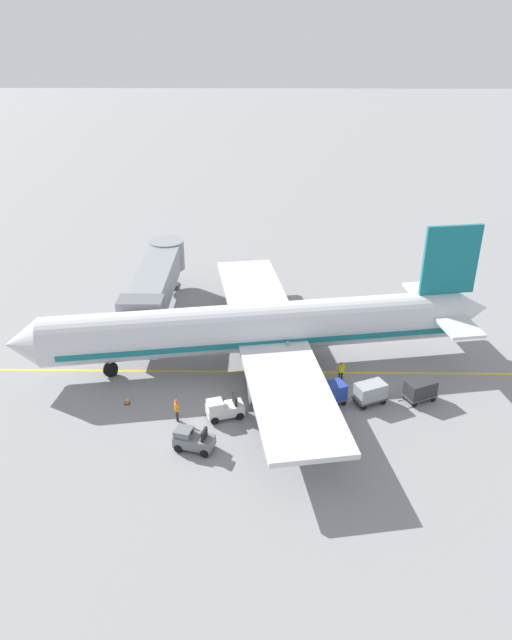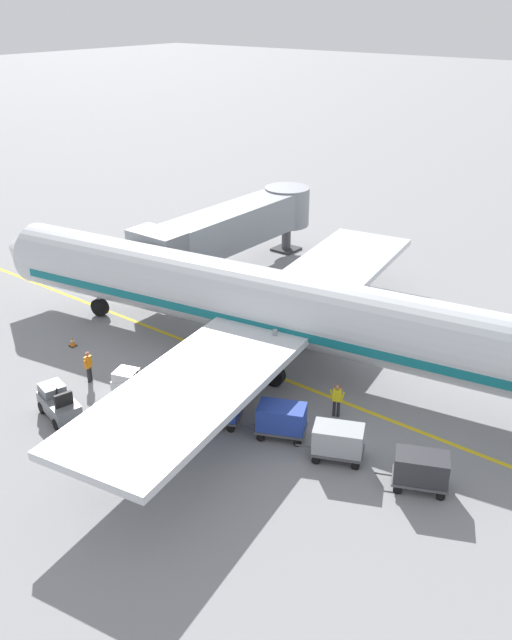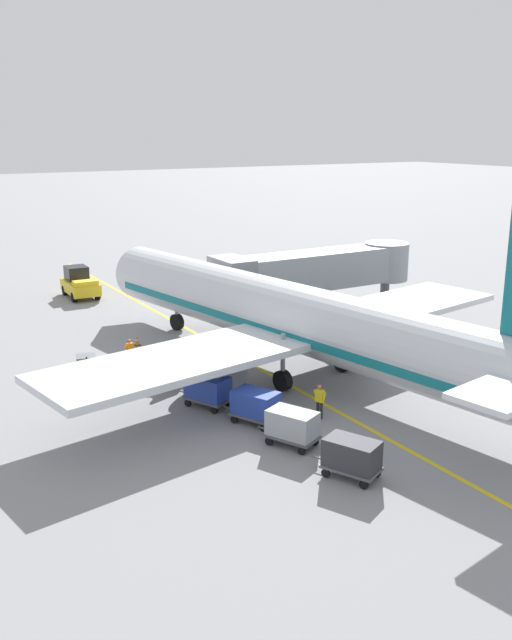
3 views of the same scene
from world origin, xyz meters
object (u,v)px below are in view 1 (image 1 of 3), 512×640
(jet_bridge, at_px, (157,281))
(baggage_tug_lead, at_px, (193,440))
(ground_crew_wing_walker, at_px, (341,371))
(ground_crew_loader, at_px, (177,409))
(parked_airliner, at_px, (260,328))
(baggage_cart_third_in_train, at_px, (370,392))
(baggage_cart_tail_end, at_px, (420,389))
(baggage_tug_trailing, at_px, (224,409))
(baggage_cart_second_in_train, at_px, (330,393))
(safety_cone_nose_left, at_px, (127,400))
(baggage_cart_front, at_px, (289,400))

(jet_bridge, relative_size, baggage_tug_lead, 5.96)
(jet_bridge, height_order, ground_crew_wing_walker, jet_bridge)
(ground_crew_wing_walker, relative_size, ground_crew_loader, 1.00)
(parked_airliner, distance_m, baggage_tug_lead, 11.50)
(jet_bridge, xyz_separation_m, ground_crew_loader, (-15.88, -3.77, -2.51))
(ground_crew_loader, bearing_deg, ground_crew_wing_walker, -66.57)
(jet_bridge, relative_size, ground_crew_wing_walker, 9.59)
(ground_crew_wing_walker, xyz_separation_m, ground_crew_loader, (-5.02, 11.58, 0.00))
(baggage_cart_third_in_train, xyz_separation_m, baggage_cart_tail_end, (0.39, -3.59, 0.00))
(ground_crew_wing_walker, bearing_deg, baggage_tug_trailing, 118.62)
(baggage_cart_second_in_train, height_order, baggage_cart_third_in_train, same)
(baggage_cart_tail_end, relative_size, safety_cone_nose_left, 4.95)
(baggage_cart_front, xyz_separation_m, ground_crew_wing_walker, (3.86, -4.02, 0.00))
(baggage_cart_third_in_train, bearing_deg, parked_airliner, 56.29)
(jet_bridge, bearing_deg, baggage_cart_front, -142.42)
(baggage_tug_trailing, relative_size, ground_crew_wing_walker, 1.63)
(baggage_cart_third_in_train, relative_size, baggage_cart_tail_end, 1.00)
(baggage_cart_front, relative_size, ground_crew_wing_walker, 1.73)
(baggage_cart_second_in_train, relative_size, baggage_cart_tail_end, 1.00)
(parked_airliner, height_order, baggage_cart_second_in_train, parked_airliner)
(baggage_cart_second_in_train, xyz_separation_m, baggage_cart_third_in_train, (0.15, -2.83, 0.00))
(safety_cone_nose_left, bearing_deg, jet_bridge, -0.20)
(baggage_tug_trailing, distance_m, ground_crew_wing_walker, 9.62)
(jet_bridge, distance_m, ground_crew_loader, 16.51)
(baggage_cart_front, bearing_deg, ground_crew_wing_walker, -46.18)
(ground_crew_wing_walker, bearing_deg, ground_crew_loader, 113.43)
(baggage_cart_front, bearing_deg, baggage_cart_tail_end, -80.80)
(baggage_tug_lead, bearing_deg, baggage_tug_trailing, -27.35)
(parked_airliner, bearing_deg, baggage_cart_tail_end, -112.93)
(baggage_cart_tail_end, distance_m, safety_cone_nose_left, 20.78)
(parked_airliner, xyz_separation_m, baggage_cart_second_in_train, (-5.38, -5.00, -2.24))
(baggage_cart_front, bearing_deg, safety_cone_nose_left, 86.20)
(baggage_cart_second_in_train, distance_m, ground_crew_wing_walker, 3.08)
(baggage_tug_lead, height_order, ground_crew_loader, ground_crew_loader)
(baggage_cart_front, distance_m, safety_cone_nose_left, 11.42)
(baggage_cart_front, xyz_separation_m, baggage_cart_tail_end, (1.52, -9.38, 0.00))
(jet_bridge, distance_m, baggage_cart_tail_end, 24.68)
(ground_crew_loader, bearing_deg, baggage_tug_trailing, -82.51)
(baggage_cart_third_in_train, xyz_separation_m, ground_crew_loader, (-2.28, 13.34, 0.00))
(safety_cone_nose_left, bearing_deg, ground_crew_loader, -116.57)
(baggage_tug_lead, bearing_deg, baggage_cart_tail_end, -70.11)
(baggage_cart_front, bearing_deg, baggage_tug_lead, 123.69)
(jet_bridge, distance_m, baggage_cart_third_in_train, 22.00)
(ground_crew_loader, bearing_deg, baggage_cart_tail_end, -81.03)
(jet_bridge, height_order, baggage_cart_tail_end, jet_bridge)
(baggage_cart_tail_end, bearing_deg, jet_bridge, 57.48)
(baggage_tug_trailing, height_order, baggage_cart_third_in_train, baggage_tug_trailing)
(jet_bridge, distance_m, safety_cone_nose_left, 14.32)
(baggage_cart_second_in_train, bearing_deg, jet_bridge, 46.10)
(safety_cone_nose_left, bearing_deg, baggage_cart_front, -93.80)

